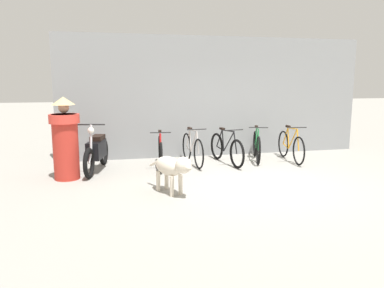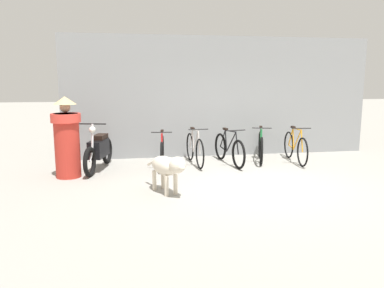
{
  "view_description": "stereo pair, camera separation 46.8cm",
  "coord_description": "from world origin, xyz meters",
  "px_view_note": "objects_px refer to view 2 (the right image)",
  "views": [
    {
      "loc": [
        -2.88,
        -6.58,
        1.99
      ],
      "look_at": [
        -1.1,
        1.07,
        0.65
      ],
      "focal_mm": 35.0,
      "sensor_mm": 36.0,
      "label": 1
    },
    {
      "loc": [
        -2.42,
        -6.67,
        1.99
      ],
      "look_at": [
        -1.1,
        1.07,
        0.65
      ],
      "focal_mm": 35.0,
      "sensor_mm": 36.0,
      "label": 2
    }
  ],
  "objects_px": {
    "motorcycle": "(99,150)",
    "stray_dog": "(167,167)",
    "bicycle_0": "(162,152)",
    "bicycle_4": "(295,147)",
    "bicycle_2": "(229,149)",
    "bicycle_1": "(195,149)",
    "person_in_robes": "(67,138)",
    "bicycle_3": "(261,147)"
  },
  "relations": [
    {
      "from": "bicycle_1",
      "to": "bicycle_4",
      "type": "height_order",
      "value": "bicycle_1"
    },
    {
      "from": "bicycle_4",
      "to": "motorcycle",
      "type": "bearing_deg",
      "value": -83.41
    },
    {
      "from": "motorcycle",
      "to": "stray_dog",
      "type": "height_order",
      "value": "motorcycle"
    },
    {
      "from": "bicycle_3",
      "to": "stray_dog",
      "type": "bearing_deg",
      "value": -30.02
    },
    {
      "from": "bicycle_0",
      "to": "stray_dog",
      "type": "distance_m",
      "value": 2.1
    },
    {
      "from": "bicycle_4",
      "to": "person_in_robes",
      "type": "relative_size",
      "value": 1.02
    },
    {
      "from": "bicycle_2",
      "to": "bicycle_4",
      "type": "height_order",
      "value": "bicycle_4"
    },
    {
      "from": "bicycle_0",
      "to": "motorcycle",
      "type": "relative_size",
      "value": 0.87
    },
    {
      "from": "person_in_robes",
      "to": "bicycle_4",
      "type": "bearing_deg",
      "value": -171.34
    },
    {
      "from": "bicycle_2",
      "to": "bicycle_4",
      "type": "relative_size",
      "value": 1.03
    },
    {
      "from": "bicycle_0",
      "to": "bicycle_1",
      "type": "height_order",
      "value": "bicycle_1"
    },
    {
      "from": "motorcycle",
      "to": "stray_dog",
      "type": "bearing_deg",
      "value": 46.37
    },
    {
      "from": "bicycle_4",
      "to": "person_in_robes",
      "type": "xyz_separation_m",
      "value": [
        -5.28,
        -0.58,
        0.46
      ]
    },
    {
      "from": "bicycle_0",
      "to": "bicycle_3",
      "type": "bearing_deg",
      "value": 102.09
    },
    {
      "from": "bicycle_0",
      "to": "bicycle_4",
      "type": "xyz_separation_m",
      "value": [
        3.28,
        -0.01,
        0.02
      ]
    },
    {
      "from": "motorcycle",
      "to": "stray_dog",
      "type": "xyz_separation_m",
      "value": [
        1.33,
        -2.04,
        0.04
      ]
    },
    {
      "from": "bicycle_0",
      "to": "person_in_robes",
      "type": "relative_size",
      "value": 0.97
    },
    {
      "from": "motorcycle",
      "to": "bicycle_2",
      "type": "bearing_deg",
      "value": 105.0
    },
    {
      "from": "bicycle_2",
      "to": "bicycle_4",
      "type": "xyz_separation_m",
      "value": [
        1.67,
        -0.05,
        0.01
      ]
    },
    {
      "from": "stray_dog",
      "to": "motorcycle",
      "type": "bearing_deg",
      "value": -171.46
    },
    {
      "from": "bicycle_0",
      "to": "bicycle_1",
      "type": "distance_m",
      "value": 0.8
    },
    {
      "from": "bicycle_0",
      "to": "bicycle_1",
      "type": "xyz_separation_m",
      "value": [
        0.79,
        0.14,
        0.02
      ]
    },
    {
      "from": "bicycle_1",
      "to": "bicycle_4",
      "type": "relative_size",
      "value": 0.98
    },
    {
      "from": "bicycle_0",
      "to": "bicycle_2",
      "type": "bearing_deg",
      "value": 97.78
    },
    {
      "from": "bicycle_4",
      "to": "stray_dog",
      "type": "bearing_deg",
      "value": -52.24
    },
    {
      "from": "bicycle_2",
      "to": "person_in_robes",
      "type": "bearing_deg",
      "value": -88.19
    },
    {
      "from": "bicycle_4",
      "to": "motorcycle",
      "type": "distance_m",
      "value": 4.7
    },
    {
      "from": "bicycle_4",
      "to": "stray_dog",
      "type": "distance_m",
      "value": 3.97
    },
    {
      "from": "bicycle_1",
      "to": "person_in_robes",
      "type": "bearing_deg",
      "value": -79.13
    },
    {
      "from": "motorcycle",
      "to": "bicycle_0",
      "type": "bearing_deg",
      "value": 105.34
    },
    {
      "from": "person_in_robes",
      "to": "bicycle_0",
      "type": "bearing_deg",
      "value": -161.06
    },
    {
      "from": "bicycle_4",
      "to": "stray_dog",
      "type": "relative_size",
      "value": 1.43
    },
    {
      "from": "bicycle_1",
      "to": "bicycle_4",
      "type": "distance_m",
      "value": 2.49
    },
    {
      "from": "bicycle_0",
      "to": "bicycle_2",
      "type": "xyz_separation_m",
      "value": [
        1.61,
        0.04,
        0.0
      ]
    },
    {
      "from": "bicycle_0",
      "to": "bicycle_4",
      "type": "height_order",
      "value": "bicycle_4"
    },
    {
      "from": "bicycle_2",
      "to": "stray_dog",
      "type": "relative_size",
      "value": 1.47
    },
    {
      "from": "stray_dog",
      "to": "person_in_robes",
      "type": "relative_size",
      "value": 0.71
    },
    {
      "from": "bicycle_0",
      "to": "motorcycle",
      "type": "xyz_separation_m",
      "value": [
        -1.43,
        -0.05,
        0.09
      ]
    },
    {
      "from": "bicycle_0",
      "to": "bicycle_1",
      "type": "bearing_deg",
      "value": 106.18
    },
    {
      "from": "bicycle_2",
      "to": "bicycle_1",
      "type": "bearing_deg",
      "value": -104.99
    },
    {
      "from": "bicycle_1",
      "to": "bicycle_2",
      "type": "distance_m",
      "value": 0.82
    },
    {
      "from": "bicycle_2",
      "to": "bicycle_3",
      "type": "xyz_separation_m",
      "value": [
        0.87,
        0.21,
        0.0
      ]
    }
  ]
}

